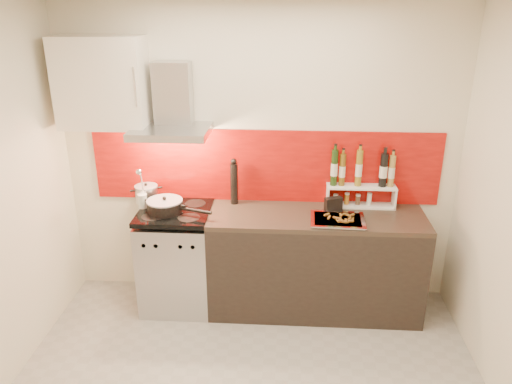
# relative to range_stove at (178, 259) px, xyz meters

# --- Properties ---
(back_wall) EXTENTS (3.40, 0.02, 2.60)m
(back_wall) POSITION_rel_range_stove_xyz_m (0.70, 0.30, 0.86)
(back_wall) COLOR silver
(back_wall) RESTS_ON ground
(backsplash) EXTENTS (3.00, 0.02, 0.64)m
(backsplash) POSITION_rel_range_stove_xyz_m (0.75, 0.29, 0.78)
(backsplash) COLOR maroon
(backsplash) RESTS_ON back_wall
(range_stove) EXTENTS (0.60, 0.60, 0.91)m
(range_stove) POSITION_rel_range_stove_xyz_m (0.00, 0.00, 0.00)
(range_stove) COLOR #B7B7BA
(range_stove) RESTS_ON ground
(counter) EXTENTS (1.80, 0.60, 0.90)m
(counter) POSITION_rel_range_stove_xyz_m (1.20, 0.00, 0.01)
(counter) COLOR black
(counter) RESTS_ON ground
(range_hood) EXTENTS (0.62, 0.50, 0.61)m
(range_hood) POSITION_rel_range_stove_xyz_m (0.00, 0.14, 1.30)
(range_hood) COLOR #B7B7BA
(range_hood) RESTS_ON back_wall
(upper_cabinet) EXTENTS (0.70, 0.35, 0.72)m
(upper_cabinet) POSITION_rel_range_stove_xyz_m (-0.55, 0.13, 1.51)
(upper_cabinet) COLOR white
(upper_cabinet) RESTS_ON back_wall
(stock_pot) EXTENTS (0.20, 0.20, 0.17)m
(stock_pot) POSITION_rel_range_stove_xyz_m (-0.28, 0.17, 0.54)
(stock_pot) COLOR #B7B7BA
(stock_pot) RESTS_ON range_stove
(saute_pan) EXTENTS (0.57, 0.30, 0.14)m
(saute_pan) POSITION_rel_range_stove_xyz_m (-0.06, -0.04, 0.52)
(saute_pan) COLOR black
(saute_pan) RESTS_ON range_stove
(utensil_jar) EXTENTS (0.08, 0.12, 0.38)m
(utensil_jar) POSITION_rel_range_stove_xyz_m (-0.28, 0.03, 0.57)
(utensil_jar) COLOR silver
(utensil_jar) RESTS_ON range_stove
(pepper_mill) EXTENTS (0.06, 0.06, 0.41)m
(pepper_mill) POSITION_rel_range_stove_xyz_m (0.49, 0.21, 0.66)
(pepper_mill) COLOR black
(pepper_mill) RESTS_ON counter
(step_shelf) EXTENTS (0.59, 0.16, 0.50)m
(step_shelf) POSITION_rel_range_stove_xyz_m (1.57, 0.22, 0.68)
(step_shelf) COLOR white
(step_shelf) RESTS_ON counter
(caddy_box) EXTENTS (0.16, 0.11, 0.12)m
(caddy_box) POSITION_rel_range_stove_xyz_m (1.34, 0.09, 0.52)
(caddy_box) COLOR black
(caddy_box) RESTS_ON counter
(baking_tray) EXTENTS (0.44, 0.35, 0.03)m
(baking_tray) POSITION_rel_range_stove_xyz_m (1.36, -0.12, 0.47)
(baking_tray) COLOR silver
(baking_tray) RESTS_ON counter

